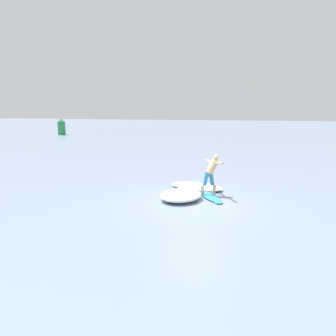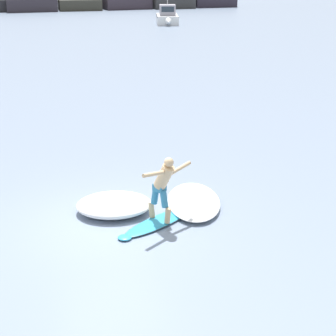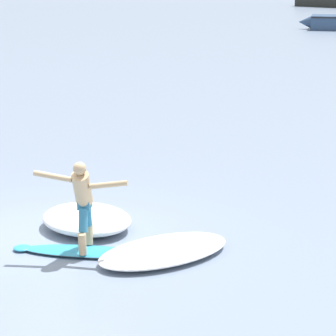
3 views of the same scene
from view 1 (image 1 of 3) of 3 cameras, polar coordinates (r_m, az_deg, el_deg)
The scene contains 6 objects.
ground_plane at distance 12.14m, azimuth 4.72°, elevation -6.03°, with size 200.00×200.00×0.00m, color gray.
surfboard at distance 13.05m, azimuth 7.08°, elevation -4.74°, with size 2.22×1.60×0.22m.
surfer at distance 12.92m, azimuth 7.56°, elevation -0.54°, with size 1.34×0.96×1.57m.
channel_marker_buoy at distance 47.67m, azimuth -18.06°, elevation 6.76°, with size 1.02×1.02×2.28m.
wave_foam_at_tail at distance 12.42m, azimuth 2.23°, elevation -4.75°, with size 2.03×1.79×0.37m.
wave_foam_at_nose at distance 14.23m, azimuth 4.94°, elevation -3.21°, with size 1.86×2.64×0.20m.
Camera 1 is at (-11.38, -2.55, 3.35)m, focal length 35.00 mm.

